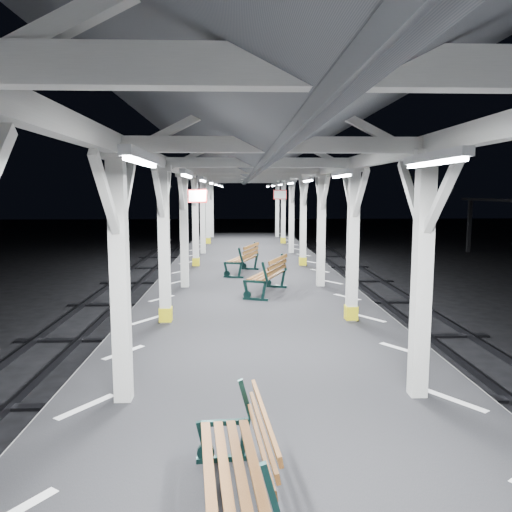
{
  "coord_description": "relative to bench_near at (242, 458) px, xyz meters",
  "views": [
    {
      "loc": [
        -0.47,
        -8.47,
        3.79
      ],
      "look_at": [
        0.0,
        3.75,
        2.2
      ],
      "focal_mm": 35.0,
      "sensor_mm": 36.0,
      "label": 1
    }
  ],
  "objects": [
    {
      "name": "canopy",
      "position": [
        0.43,
        4.36,
        3.08
      ],
      "size": [
        5.4,
        49.0,
        4.65
      ],
      "color": "silver",
      "rests_on": "platform"
    },
    {
      "name": "bench_mid",
      "position": [
        0.86,
        9.28,
        0.07
      ],
      "size": [
        1.31,
        2.01,
        1.02
      ],
      "rotation": [
        0.0,
        0.0,
        -0.36
      ],
      "color": "black",
      "rests_on": "platform"
    },
    {
      "name": "hazard_stripes_left",
      "position": [
        -2.02,
        4.38,
        -0.47
      ],
      "size": [
        1.0,
        48.0,
        0.01
      ],
      "primitive_type": "cube",
      "color": "silver",
      "rests_on": "platform"
    },
    {
      "name": "bench_far",
      "position": [
        0.23,
        12.66,
        0.06
      ],
      "size": [
        1.23,
        1.98,
        1.01
      ],
      "rotation": [
        0.0,
        0.0,
        -0.32
      ],
      "color": "black",
      "rests_on": "platform"
    },
    {
      "name": "platform",
      "position": [
        0.43,
        4.38,
        -0.98
      ],
      "size": [
        6.0,
        50.0,
        1.0
      ],
      "primitive_type": "cube",
      "color": "black",
      "rests_on": "ground"
    },
    {
      "name": "hazard_stripes_right",
      "position": [
        2.88,
        4.38,
        -0.47
      ],
      "size": [
        1.0,
        48.0,
        0.01
      ],
      "primitive_type": "cube",
      "color": "silver",
      "rests_on": "platform"
    },
    {
      "name": "ground",
      "position": [
        0.43,
        4.38,
        -1.48
      ],
      "size": [
        120.0,
        120.0,
        0.0
      ],
      "primitive_type": "plane",
      "color": "black",
      "rests_on": "ground"
    },
    {
      "name": "bench_near",
      "position": [
        0.0,
        0.0,
        0.0
      ],
      "size": [
        0.77,
        1.7,
        0.89
      ],
      "rotation": [
        0.0,
        0.0,
        0.1
      ],
      "color": "black",
      "rests_on": "platform"
    }
  ]
}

